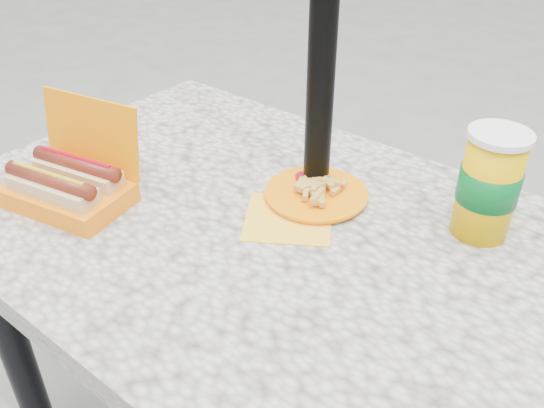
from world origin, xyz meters
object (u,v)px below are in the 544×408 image
Objects in this scene: soda_cup at (489,184)px; fries_plate at (314,194)px; hotdog_box at (69,184)px; umbrella_pole at (325,4)px.

fries_plate is at bearing -161.43° from soda_cup.
hotdog_box reaches higher than fries_plate.
fries_plate is 0.31m from soda_cup.
soda_cup is (0.63, 0.39, 0.06)m from hotdog_box.
umbrella_pole reaches higher than fries_plate.
hotdog_box is 0.46m from fries_plate.
umbrella_pole is 0.34m from fries_plate.
umbrella_pole is 8.86× the size of hotdog_box.
soda_cup is (0.28, 0.10, 0.09)m from fries_plate.
fries_plate is (0.35, 0.29, -0.03)m from hotdog_box.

